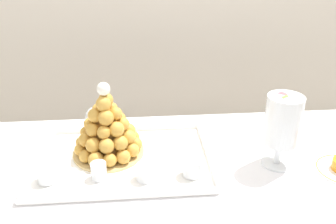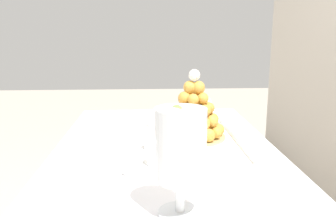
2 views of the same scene
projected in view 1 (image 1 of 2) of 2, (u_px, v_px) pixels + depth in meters
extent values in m
cylinder|color=brown|center=(16.00, 210.00, 1.53)|extent=(0.04, 0.04, 0.71)
cylinder|color=brown|center=(328.00, 193.00, 1.64)|extent=(0.04, 0.04, 0.71)
cube|color=brown|center=(188.00, 173.00, 1.16)|extent=(1.51, 0.71, 0.02)
cube|color=white|center=(188.00, 170.00, 1.15)|extent=(1.57, 0.77, 0.00)
cube|color=white|center=(175.00, 143.00, 1.55)|extent=(1.57, 0.01, 0.25)
cube|color=white|center=(122.00, 161.00, 1.19)|extent=(0.57, 0.39, 0.01)
cube|color=white|center=(120.00, 196.00, 1.01)|extent=(0.57, 0.01, 0.02)
cube|color=white|center=(124.00, 129.00, 1.36)|extent=(0.57, 0.01, 0.02)
cube|color=white|center=(34.00, 162.00, 1.17)|extent=(0.01, 0.39, 0.02)
cube|color=white|center=(207.00, 154.00, 1.21)|extent=(0.01, 0.39, 0.02)
cylinder|color=white|center=(122.00, 160.00, 1.19)|extent=(0.36, 0.36, 0.00)
cylinder|color=tan|center=(109.00, 152.00, 1.22)|extent=(0.24, 0.24, 0.01)
cone|color=#B37A30|center=(107.00, 125.00, 1.18)|extent=(0.16, 0.16, 0.20)
sphere|color=gold|center=(136.00, 144.00, 1.22)|extent=(0.05, 0.05, 0.05)
sphere|color=gold|center=(133.00, 137.00, 1.26)|extent=(0.05, 0.05, 0.05)
sphere|color=gold|center=(124.00, 133.00, 1.28)|extent=(0.04, 0.04, 0.04)
sphere|color=gold|center=(113.00, 132.00, 1.29)|extent=(0.05, 0.05, 0.05)
sphere|color=gold|center=(101.00, 133.00, 1.29)|extent=(0.05, 0.05, 0.05)
sphere|color=gold|center=(90.00, 137.00, 1.26)|extent=(0.05, 0.05, 0.05)
sphere|color=gold|center=(82.00, 142.00, 1.22)|extent=(0.04, 0.04, 0.04)
sphere|color=gold|center=(80.00, 150.00, 1.19)|extent=(0.04, 0.04, 0.04)
sphere|color=gold|center=(85.00, 156.00, 1.15)|extent=(0.04, 0.04, 0.04)
sphere|color=gold|center=(96.00, 160.00, 1.13)|extent=(0.05, 0.05, 0.05)
sphere|color=gold|center=(110.00, 160.00, 1.13)|extent=(0.04, 0.04, 0.04)
sphere|color=gold|center=(123.00, 157.00, 1.15)|extent=(0.05, 0.05, 0.05)
sphere|color=gold|center=(132.00, 150.00, 1.18)|extent=(0.05, 0.05, 0.05)
sphere|color=gold|center=(128.00, 130.00, 1.22)|extent=(0.05, 0.05, 0.05)
sphere|color=gold|center=(120.00, 125.00, 1.25)|extent=(0.05, 0.05, 0.05)
sphere|color=gold|center=(108.00, 124.00, 1.26)|extent=(0.04, 0.04, 0.04)
sphere|color=gold|center=(95.00, 127.00, 1.24)|extent=(0.05, 0.05, 0.05)
sphere|color=gold|center=(87.00, 132.00, 1.21)|extent=(0.04, 0.04, 0.04)
sphere|color=gold|center=(86.00, 140.00, 1.17)|extent=(0.05, 0.05, 0.05)
sphere|color=gold|center=(93.00, 145.00, 1.14)|extent=(0.05, 0.05, 0.05)
sphere|color=gold|center=(107.00, 146.00, 1.13)|extent=(0.05, 0.05, 0.05)
sphere|color=gold|center=(120.00, 143.00, 1.15)|extent=(0.05, 0.05, 0.05)
sphere|color=gold|center=(129.00, 137.00, 1.18)|extent=(0.05, 0.05, 0.05)
sphere|color=gold|center=(119.00, 118.00, 1.21)|extent=(0.04, 0.04, 0.04)
sphere|color=gold|center=(109.00, 116.00, 1.22)|extent=(0.05, 0.05, 0.05)
sphere|color=gold|center=(97.00, 119.00, 1.21)|extent=(0.04, 0.04, 0.04)
sphere|color=gold|center=(90.00, 124.00, 1.18)|extent=(0.04, 0.04, 0.04)
sphere|color=gold|center=(93.00, 130.00, 1.14)|extent=(0.04, 0.04, 0.04)
sphere|color=gold|center=(104.00, 132.00, 1.13)|extent=(0.04, 0.04, 0.04)
sphere|color=gold|center=(117.00, 129.00, 1.14)|extent=(0.05, 0.05, 0.05)
sphere|color=gold|center=(123.00, 124.00, 1.18)|extent=(0.04, 0.04, 0.04)
sphere|color=gold|center=(111.00, 109.00, 1.19)|extent=(0.04, 0.04, 0.04)
sphere|color=gold|center=(99.00, 110.00, 1.18)|extent=(0.05, 0.05, 0.05)
sphere|color=gold|center=(95.00, 115.00, 1.14)|extent=(0.05, 0.05, 0.05)
sphere|color=gold|center=(106.00, 118.00, 1.13)|extent=(0.05, 0.05, 0.05)
sphere|color=gold|center=(116.00, 114.00, 1.15)|extent=(0.04, 0.04, 0.04)
sphere|color=gold|center=(106.00, 100.00, 1.15)|extent=(0.05, 0.05, 0.05)
sphere|color=gold|center=(103.00, 104.00, 1.13)|extent=(0.05, 0.05, 0.05)
sphere|color=white|center=(103.00, 89.00, 1.12)|extent=(0.04, 0.04, 0.04)
cylinder|color=silver|center=(47.00, 174.00, 1.08)|extent=(0.06, 0.06, 0.05)
cylinder|color=brown|center=(48.00, 177.00, 1.08)|extent=(0.06, 0.06, 0.02)
cylinder|color=#8C603D|center=(47.00, 173.00, 1.08)|extent=(0.06, 0.06, 0.01)
sphere|color=brown|center=(44.00, 169.00, 1.08)|extent=(0.02, 0.02, 0.02)
cylinder|color=silver|center=(99.00, 171.00, 1.09)|extent=(0.05, 0.05, 0.05)
cylinder|color=#F4EAC6|center=(99.00, 175.00, 1.09)|extent=(0.04, 0.04, 0.02)
cylinder|color=white|center=(99.00, 170.00, 1.08)|extent=(0.04, 0.04, 0.02)
sphere|color=brown|center=(97.00, 165.00, 1.09)|extent=(0.01, 0.01, 0.01)
cylinder|color=silver|center=(146.00, 172.00, 1.08)|extent=(0.06, 0.06, 0.05)
cylinder|color=gold|center=(146.00, 176.00, 1.09)|extent=(0.05, 0.05, 0.02)
cylinder|color=#EAC166|center=(146.00, 171.00, 1.08)|extent=(0.05, 0.05, 0.01)
sphere|color=brown|center=(144.00, 169.00, 1.07)|extent=(0.02, 0.02, 0.02)
cylinder|color=silver|center=(192.00, 167.00, 1.10)|extent=(0.06, 0.06, 0.06)
cylinder|color=brown|center=(192.00, 171.00, 1.11)|extent=(0.05, 0.05, 0.02)
cylinder|color=#8C603D|center=(192.00, 166.00, 1.10)|extent=(0.05, 0.05, 0.02)
sphere|color=brown|center=(195.00, 162.00, 1.10)|extent=(0.02, 0.02, 0.02)
cylinder|color=white|center=(276.00, 163.00, 1.18)|extent=(0.10, 0.10, 0.01)
cylinder|color=white|center=(278.00, 152.00, 1.16)|extent=(0.02, 0.02, 0.08)
cylinder|color=white|center=(283.00, 120.00, 1.11)|extent=(0.11, 0.11, 0.16)
cylinder|color=yellow|center=(289.00, 138.00, 1.14)|extent=(0.04, 0.04, 0.04)
cylinder|color=pink|center=(279.00, 133.00, 1.16)|extent=(0.05, 0.04, 0.05)
cylinder|color=yellow|center=(273.00, 139.00, 1.13)|extent=(0.05, 0.04, 0.05)
cylinder|color=#F9A54C|center=(283.00, 143.00, 1.11)|extent=(0.04, 0.04, 0.03)
cylinder|color=#E54C47|center=(286.00, 130.00, 1.15)|extent=(0.04, 0.04, 0.04)
cylinder|color=#72B2E0|center=(274.00, 130.00, 1.15)|extent=(0.06, 0.05, 0.06)
cylinder|color=brown|center=(276.00, 135.00, 1.12)|extent=(0.05, 0.05, 0.03)
cylinder|color=#72B2E0|center=(289.00, 137.00, 1.11)|extent=(0.04, 0.04, 0.04)
cylinder|color=#F9A54C|center=(282.00, 125.00, 1.14)|extent=(0.06, 0.04, 0.06)
cylinder|color=#9ED860|center=(277.00, 127.00, 1.12)|extent=(0.04, 0.04, 0.04)
cylinder|color=#D199D8|center=(281.00, 132.00, 1.10)|extent=(0.05, 0.04, 0.04)
cylinder|color=#9ED860|center=(286.00, 128.00, 1.12)|extent=(0.05, 0.04, 0.05)
cylinder|color=#72B2E0|center=(279.00, 119.00, 1.14)|extent=(0.04, 0.04, 0.04)
cylinder|color=brown|center=(282.00, 124.00, 1.10)|extent=(0.05, 0.04, 0.05)
cylinder|color=pink|center=(290.00, 123.00, 1.11)|extent=(0.04, 0.04, 0.04)
cylinder|color=brown|center=(276.00, 116.00, 1.11)|extent=(0.05, 0.04, 0.05)
cylinder|color=#D199D8|center=(283.00, 120.00, 1.09)|extent=(0.05, 0.04, 0.04)
cylinder|color=#72B2E0|center=(290.00, 116.00, 1.11)|extent=(0.05, 0.04, 0.04)
cylinder|color=pink|center=(277.00, 112.00, 1.10)|extent=(0.05, 0.04, 0.05)
cylinder|color=#72B2E0|center=(288.00, 114.00, 1.08)|extent=(0.05, 0.05, 0.04)
cylinder|color=#72B2E0|center=(285.00, 109.00, 1.12)|extent=(0.06, 0.04, 0.06)
cylinder|color=#72B2E0|center=(277.00, 108.00, 1.08)|extent=(0.04, 0.04, 0.04)
cylinder|color=#D199D8|center=(290.00, 108.00, 1.08)|extent=(0.05, 0.04, 0.04)
cylinder|color=#E54C47|center=(284.00, 105.00, 1.10)|extent=(0.05, 0.04, 0.05)
cylinder|color=#9ED860|center=(286.00, 103.00, 1.07)|extent=(0.06, 0.04, 0.06)
cylinder|color=pink|center=(293.00, 102.00, 1.08)|extent=(0.05, 0.05, 0.03)
cylinder|color=pink|center=(281.00, 100.00, 1.09)|extent=(0.06, 0.04, 0.06)
cylinder|color=silver|center=(99.00, 149.00, 1.26)|extent=(0.06, 0.06, 0.00)
cylinder|color=silver|center=(98.00, 137.00, 1.24)|extent=(0.01, 0.01, 0.09)
sphere|color=silver|center=(96.00, 117.00, 1.20)|extent=(0.07, 0.07, 0.07)
cylinder|color=#EAE08C|center=(97.00, 120.00, 1.21)|extent=(0.05, 0.05, 0.03)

